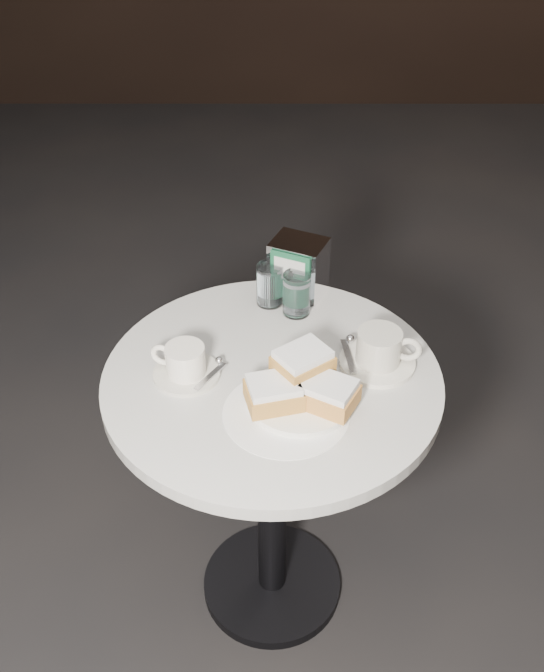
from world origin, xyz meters
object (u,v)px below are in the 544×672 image
at_px(cafe_table, 272,442).
at_px(water_glass_left, 270,285).
at_px(napkin_dispenser, 298,268).
at_px(water_glass_right, 297,294).
at_px(coffee_cup_right, 379,351).
at_px(coffee_cup_left, 185,363).
at_px(beignet_plate, 301,388).

xyz_separation_m(cafe_table, water_glass_left, (-0.01, 0.26, 0.25)).
xyz_separation_m(water_glass_left, napkin_dispenser, (0.07, 0.04, 0.02)).
bearing_deg(cafe_table, water_glass_right, 75.83).
height_order(coffee_cup_right, water_glass_right, water_glass_right).
relative_size(coffee_cup_left, napkin_dispenser, 1.18).
height_order(beignet_plate, water_glass_left, beignet_plate).
bearing_deg(coffee_cup_right, coffee_cup_left, -166.41).
bearing_deg(water_glass_left, water_glass_right, -32.58).
distance_m(water_glass_right, napkin_dispenser, 0.08).
relative_size(cafe_table, napkin_dispenser, 5.05).
bearing_deg(cafe_table, beignet_plate, -55.96).
xyz_separation_m(beignet_plate, napkin_dispenser, (0.00, 0.38, 0.03)).
distance_m(coffee_cup_left, water_glass_right, 0.32).
relative_size(beignet_plate, coffee_cup_right, 1.28).
height_order(cafe_table, water_glass_right, water_glass_right).
xyz_separation_m(beignet_plate, coffee_cup_right, (0.16, 0.12, -0.00)).
bearing_deg(water_glass_right, beignet_plate, -89.80).
bearing_deg(water_glass_right, coffee_cup_right, -48.15).
xyz_separation_m(coffee_cup_right, napkin_dispenser, (-0.16, 0.26, 0.03)).
bearing_deg(beignet_plate, napkin_dispenser, 89.38).
height_order(water_glass_left, napkin_dispenser, napkin_dispenser).
bearing_deg(coffee_cup_right, beignet_plate, -136.16).
distance_m(water_glass_left, water_glass_right, 0.07).
relative_size(coffee_cup_right, water_glass_right, 1.78).
height_order(cafe_table, coffee_cup_right, coffee_cup_right).
bearing_deg(coffee_cup_left, coffee_cup_right, 23.27).
xyz_separation_m(water_glass_left, water_glass_right, (0.06, -0.04, 0.00)).
bearing_deg(water_glass_left, beignet_plate, -79.73).
xyz_separation_m(water_glass_right, napkin_dispenser, (0.01, 0.08, 0.02)).
height_order(beignet_plate, coffee_cup_right, beignet_plate).
bearing_deg(beignet_plate, cafe_table, 124.04).
distance_m(cafe_table, water_glass_right, 0.33).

